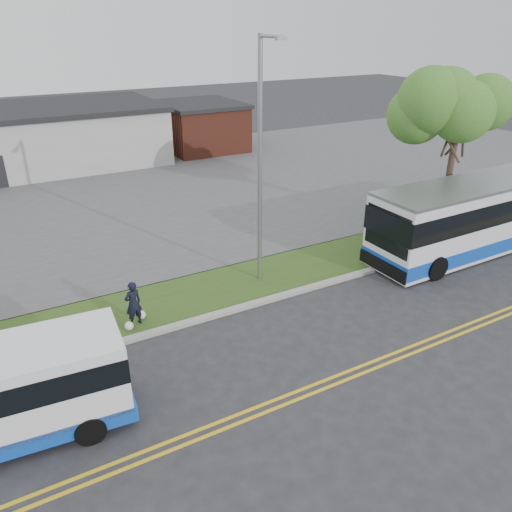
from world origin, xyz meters
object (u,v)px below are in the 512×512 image
shuttle_bus (12,393)px  pedestrian (133,304)px  tree_east (460,109)px  transit_bus (483,214)px  streetlight_near (261,159)px

shuttle_bus → pedestrian: (4.17, 3.61, -0.46)m
tree_east → shuttle_bus: bearing=-167.2°
tree_east → transit_bus: (-0.14, -2.40, -4.48)m
tree_east → streetlight_near: bearing=-178.6°
streetlight_near → pedestrian: (-5.63, -0.83, -4.28)m
streetlight_near → transit_bus: streetlight_near is taller
transit_bus → pedestrian: transit_bus is taller
streetlight_near → pedestrian: streetlight_near is taller
pedestrian → streetlight_near: bearing=175.4°
tree_east → shuttle_bus: size_ratio=1.18×
pedestrian → tree_east: bearing=170.9°
tree_east → shuttle_bus: tree_east is taller
shuttle_bus → pedestrian: size_ratio=4.14×
streetlight_near → tree_east: bearing=1.4°
streetlight_near → transit_bus: size_ratio=0.77×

